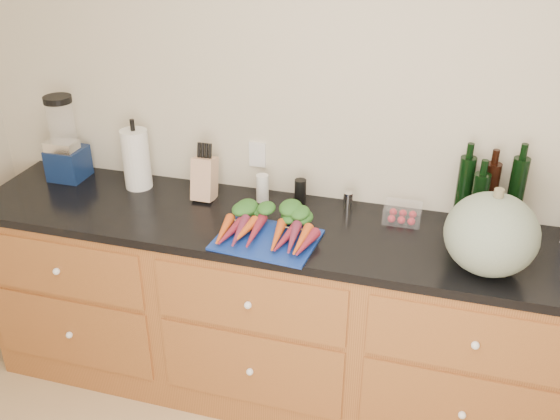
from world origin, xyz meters
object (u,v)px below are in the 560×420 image
(blender_appliance, at_px, (65,143))
(knife_block, at_px, (205,178))
(cutting_board, at_px, (267,240))
(paper_towel, at_px, (136,159))
(tomato_box, at_px, (403,213))
(carrots, at_px, (270,227))
(squash, at_px, (491,234))

(blender_appliance, relative_size, knife_block, 2.13)
(cutting_board, xyz_separation_m, paper_towel, (-0.75, 0.32, 0.14))
(cutting_board, relative_size, blender_appliance, 0.97)
(paper_towel, relative_size, tomato_box, 1.81)
(paper_towel, xyz_separation_m, knife_block, (0.35, -0.02, -0.05))
(paper_towel, height_order, tomato_box, paper_towel)
(carrots, xyz_separation_m, knife_block, (-0.39, 0.25, 0.06))
(cutting_board, bearing_deg, blender_appliance, 164.27)
(squash, xyz_separation_m, blender_appliance, (-2.00, 0.29, 0.03))
(carrots, height_order, squash, squash)
(squash, bearing_deg, knife_block, 167.80)
(cutting_board, xyz_separation_m, tomato_box, (0.52, 0.33, 0.03))
(cutting_board, relative_size, knife_block, 2.06)
(tomato_box, bearing_deg, blender_appliance, -179.57)
(squash, height_order, paper_towel, squash)
(cutting_board, relative_size, tomato_box, 2.55)
(carrots, bearing_deg, tomato_box, 28.32)
(paper_towel, bearing_deg, tomato_box, 0.45)
(squash, bearing_deg, blender_appliance, 171.72)
(carrots, height_order, knife_block, knife_block)
(cutting_board, xyz_separation_m, squash, (0.87, 0.03, 0.15))
(cutting_board, height_order, squash, squash)
(blender_appliance, height_order, tomato_box, blender_appliance)
(cutting_board, distance_m, paper_towel, 0.83)
(squash, relative_size, blender_appliance, 0.83)
(knife_block, distance_m, tomato_box, 0.91)
(paper_towel, relative_size, knife_block, 1.47)
(squash, bearing_deg, carrots, 178.47)
(squash, height_order, tomato_box, squash)
(blender_appliance, height_order, paper_towel, blender_appliance)
(blender_appliance, distance_m, tomato_box, 1.65)
(squash, bearing_deg, cutting_board, -178.20)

